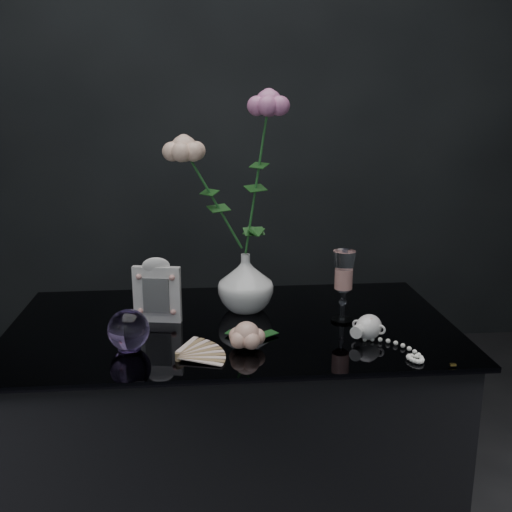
{
  "coord_description": "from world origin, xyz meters",
  "views": [
    {
      "loc": [
        -0.06,
        -1.29,
        1.28
      ],
      "look_at": [
        0.06,
        0.07,
        0.92
      ],
      "focal_mm": 42.0,
      "sensor_mm": 36.0,
      "label": 1
    }
  ],
  "objects_px": {
    "pearl_jar": "(369,326)",
    "loose_rose": "(247,335)",
    "vase": "(246,283)",
    "picture_frame": "(157,290)",
    "wine_glass": "(343,287)",
    "paperweight": "(129,330)"
  },
  "relations": [
    {
      "from": "pearl_jar",
      "to": "wine_glass",
      "type": "bearing_deg",
      "value": 145.02
    },
    {
      "from": "picture_frame",
      "to": "wine_glass",
      "type": "bearing_deg",
      "value": 5.52
    },
    {
      "from": "vase",
      "to": "wine_glass",
      "type": "xyz_separation_m",
      "value": [
        0.23,
        -0.1,
        0.01
      ]
    },
    {
      "from": "pearl_jar",
      "to": "vase",
      "type": "bearing_deg",
      "value": 178.76
    },
    {
      "from": "wine_glass",
      "to": "loose_rose",
      "type": "bearing_deg",
      "value": -149.8
    },
    {
      "from": "wine_glass",
      "to": "paperweight",
      "type": "height_order",
      "value": "wine_glass"
    },
    {
      "from": "paperweight",
      "to": "pearl_jar",
      "type": "distance_m",
      "value": 0.53
    },
    {
      "from": "wine_glass",
      "to": "picture_frame",
      "type": "relative_size",
      "value": 1.09
    },
    {
      "from": "loose_rose",
      "to": "pearl_jar",
      "type": "bearing_deg",
      "value": 2.32
    },
    {
      "from": "pearl_jar",
      "to": "loose_rose",
      "type": "bearing_deg",
      "value": -136.0
    },
    {
      "from": "wine_glass",
      "to": "loose_rose",
      "type": "relative_size",
      "value": 1.0
    },
    {
      "from": "vase",
      "to": "picture_frame",
      "type": "xyz_separation_m",
      "value": [
        -0.22,
        -0.06,
        0.01
      ]
    },
    {
      "from": "picture_frame",
      "to": "loose_rose",
      "type": "height_order",
      "value": "picture_frame"
    },
    {
      "from": "wine_glass",
      "to": "vase",
      "type": "bearing_deg",
      "value": 156.15
    },
    {
      "from": "vase",
      "to": "pearl_jar",
      "type": "xyz_separation_m",
      "value": [
        0.26,
        -0.21,
        -0.04
      ]
    },
    {
      "from": "wine_glass",
      "to": "picture_frame",
      "type": "bearing_deg",
      "value": 174.99
    },
    {
      "from": "vase",
      "to": "pearl_jar",
      "type": "distance_m",
      "value": 0.34
    },
    {
      "from": "paperweight",
      "to": "loose_rose",
      "type": "height_order",
      "value": "paperweight"
    },
    {
      "from": "loose_rose",
      "to": "pearl_jar",
      "type": "relative_size",
      "value": 0.86
    },
    {
      "from": "wine_glass",
      "to": "picture_frame",
      "type": "xyz_separation_m",
      "value": [
        -0.44,
        0.04,
        -0.01
      ]
    },
    {
      "from": "paperweight",
      "to": "pearl_jar",
      "type": "relative_size",
      "value": 0.44
    },
    {
      "from": "loose_rose",
      "to": "pearl_jar",
      "type": "height_order",
      "value": "loose_rose"
    }
  ]
}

